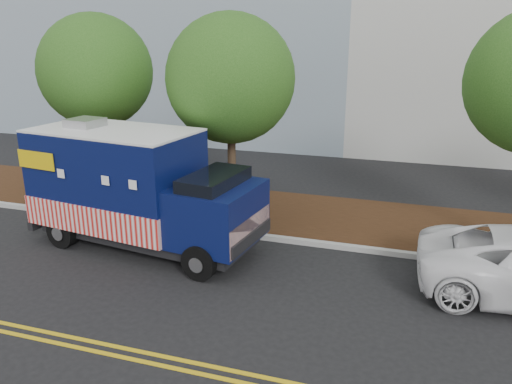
% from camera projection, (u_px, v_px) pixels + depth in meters
% --- Properties ---
extents(ground, '(120.00, 120.00, 0.00)m').
position_uv_depth(ground, '(207.00, 253.00, 13.62)').
color(ground, black).
rests_on(ground, ground).
extents(curb, '(120.00, 0.18, 0.15)m').
position_uv_depth(curb, '(225.00, 232.00, 14.87)').
color(curb, '#9E9E99').
rests_on(curb, ground).
extents(mulch_strip, '(120.00, 4.00, 0.15)m').
position_uv_depth(mulch_strip, '(247.00, 209.00, 16.77)').
color(mulch_strip, black).
rests_on(mulch_strip, ground).
extents(centerline_near, '(120.00, 0.10, 0.01)m').
position_uv_depth(centerline_near, '(116.00, 347.00, 9.58)').
color(centerline_near, gold).
rests_on(centerline_near, ground).
extents(centerline_far, '(120.00, 0.10, 0.01)m').
position_uv_depth(centerline_far, '(109.00, 354.00, 9.35)').
color(centerline_far, gold).
rests_on(centerline_far, ground).
extents(tree_a, '(3.91, 3.91, 6.42)m').
position_uv_depth(tree_a, '(96.00, 71.00, 17.29)').
color(tree_a, '#38281C').
rests_on(tree_a, ground).
extents(tree_b, '(3.92, 3.92, 6.38)m').
position_uv_depth(tree_b, '(230.00, 79.00, 15.08)').
color(tree_b, '#38281C').
rests_on(tree_b, ground).
extents(sign_post, '(0.06, 0.06, 2.40)m').
position_uv_depth(sign_post, '(128.00, 185.00, 15.61)').
color(sign_post, '#473828').
rests_on(sign_post, ground).
extents(food_truck, '(6.86, 3.32, 3.48)m').
position_uv_depth(food_truck, '(135.00, 191.00, 13.77)').
color(food_truck, black).
rests_on(food_truck, ground).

